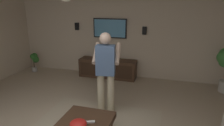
{
  "coord_description": "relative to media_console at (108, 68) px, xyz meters",
  "views": [
    {
      "loc": [
        -2.06,
        -1.41,
        2.16
      ],
      "look_at": [
        1.39,
        -0.39,
        1.1
      ],
      "focal_mm": 32.57,
      "sensor_mm": 36.0,
      "label": 1
    }
  ],
  "objects": [
    {
      "name": "wall_back_tv",
      "position": [
        0.33,
        -0.35,
        1.05
      ],
      "size": [
        0.1,
        6.75,
        2.65
      ],
      "primitive_type": "cube",
      "color": "#C6B299",
      "rests_on": "ground"
    },
    {
      "name": "media_console",
      "position": [
        0.0,
        0.0,
        0.0
      ],
      "size": [
        0.45,
        1.7,
        0.55
      ],
      "rotation": [
        0.0,
        0.0,
        3.14
      ],
      "color": "#422B1C",
      "rests_on": "ground"
    },
    {
      "name": "tv",
      "position": [
        0.24,
        0.0,
        1.17
      ],
      "size": [
        0.05,
        1.01,
        0.57
      ],
      "rotation": [
        0.0,
        0.0,
        3.14
      ],
      "color": "black"
    },
    {
      "name": "person_standing",
      "position": [
        -1.95,
        -0.58,
        0.66
      ],
      "size": [
        0.6,
        0.6,
        1.64
      ],
      "rotation": [
        0.0,
        0.0,
        0.17
      ],
      "color": "#C6B793",
      "rests_on": "ground"
    },
    {
      "name": "potted_plant_short",
      "position": [
        -0.15,
        2.44,
        0.13
      ],
      "size": [
        0.29,
        0.29,
        0.6
      ],
      "color": "#B7B2A8",
      "rests_on": "ground"
    },
    {
      "name": "bowl",
      "position": [
        -3.17,
        -0.55,
        0.18
      ],
      "size": [
        0.25,
        0.25,
        0.11
      ],
      "primitive_type": "ellipsoid",
      "color": "red",
      "rests_on": "coffee_table"
    },
    {
      "name": "remote_white",
      "position": [
        -3.0,
        -0.67,
        0.14
      ],
      "size": [
        0.1,
        0.15,
        0.02
      ],
      "primitive_type": "cube",
      "rotation": [
        0.0,
        0.0,
        5.14
      ],
      "color": "white",
      "rests_on": "coffee_table"
    },
    {
      "name": "vase_round",
      "position": [
        0.03,
        -0.12,
        0.39
      ],
      "size": [
        0.22,
        0.22,
        0.22
      ],
      "primitive_type": "sphere",
      "color": "orange",
      "rests_on": "media_console"
    },
    {
      "name": "wall_speaker_left",
      "position": [
        0.25,
        -1.02,
        1.14
      ],
      "size": [
        0.06,
        0.12,
        0.22
      ],
      "primitive_type": "cube",
      "color": "black"
    },
    {
      "name": "wall_speaker_right",
      "position": [
        0.25,
        1.07,
        1.19
      ],
      "size": [
        0.06,
        0.12,
        0.22
      ],
      "primitive_type": "cube",
      "color": "black"
    }
  ]
}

